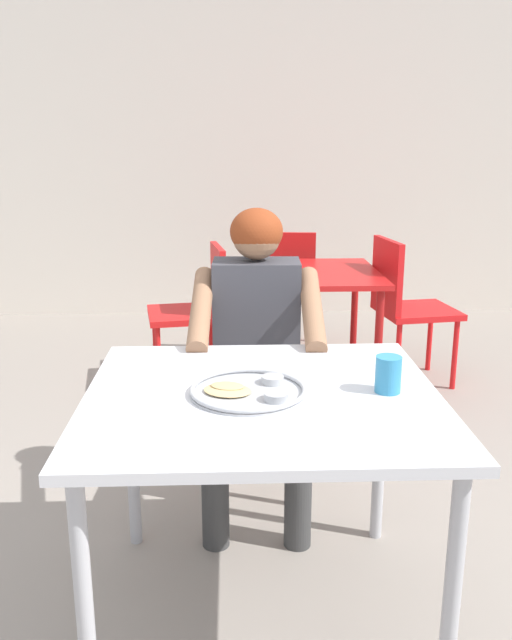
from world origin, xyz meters
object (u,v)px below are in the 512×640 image
at_px(table_foreground, 262,418).
at_px(table_background_red, 308,285).
at_px(thali_tray, 248,390).
at_px(chair_foreground, 256,373).
at_px(chair_red_right, 404,301).
at_px(chair_red_left, 198,305).
at_px(chair_red_far, 288,284).
at_px(diner_foreground, 257,335).
at_px(drinking_cup, 388,373).

bearing_deg(table_foreground, table_background_red, 79.76).
relative_size(thali_tray, chair_foreground, 0.41).
xyz_separation_m(table_background_red, chair_red_right, (0.59, 0.01, -0.10)).
relative_size(chair_foreground, chair_red_left, 0.96).
relative_size(table_background_red, chair_red_far, 0.99).
relative_size(table_foreground, table_background_red, 1.21).
height_order(chair_foreground, diner_foreground, diner_foreground).
xyz_separation_m(chair_foreground, diner_foreground, (-0.01, -0.22, 0.24)).
relative_size(chair_foreground, chair_red_far, 0.95).
xyz_separation_m(chair_red_left, chair_red_far, (0.59, 0.64, -0.01)).
height_order(table_foreground, thali_tray, thali_tray).
relative_size(thali_tray, chair_red_right, 0.38).
relative_size(table_foreground, chair_red_far, 1.19).
relative_size(drinking_cup, chair_red_left, 0.13).
bearing_deg(chair_foreground, table_background_red, 72.85).
distance_m(thali_tray, chair_red_right, 2.28).
distance_m(chair_foreground, chair_red_left, 1.19).
height_order(drinking_cup, chair_foreground, drinking_cup).
bearing_deg(diner_foreground, chair_red_left, 101.95).
bearing_deg(drinking_cup, diner_foreground, 117.52).
relative_size(table_foreground, diner_foreground, 0.85).
distance_m(table_foreground, table_background_red, 2.06).
bearing_deg(chair_red_far, chair_foreground, -99.21).
height_order(drinking_cup, chair_red_left, drinking_cup).
bearing_deg(diner_foreground, table_foreground, -90.83).
height_order(diner_foreground, table_background_red, diner_foreground).
distance_m(thali_tray, drinking_cup, 0.40).
distance_m(drinking_cup, chair_foreground, 1.01).
height_order(table_foreground, chair_red_right, chair_red_right).
distance_m(thali_tray, chair_red_far, 2.72).
distance_m(table_foreground, thali_tray, 0.10).
xyz_separation_m(thali_tray, drinking_cup, (0.40, 0.00, 0.05)).
bearing_deg(table_foreground, chair_red_far, 83.48).
bearing_deg(table_foreground, chair_foreground, 88.96).
height_order(table_foreground, table_background_red, table_foreground).
distance_m(table_background_red, chair_red_far, 0.67).
bearing_deg(thali_tray, chair_red_far, 82.64).
height_order(drinking_cup, diner_foreground, diner_foreground).
xyz_separation_m(table_background_red, chair_red_far, (-0.06, 0.66, -0.13)).
xyz_separation_m(diner_foreground, chair_red_left, (-0.29, 1.37, -0.21)).
xyz_separation_m(chair_foreground, chair_red_right, (0.94, 1.14, 0.04)).
xyz_separation_m(diner_foreground, chair_red_far, (0.30, 2.01, -0.23)).
relative_size(chair_foreground, chair_red_right, 0.92).
bearing_deg(diner_foreground, table_background_red, 75.25).
height_order(thali_tray, chair_foreground, chair_foreground).
bearing_deg(thali_tray, chair_foreground, 86.39).
bearing_deg(thali_tray, chair_red_right, 64.05).
distance_m(table_foreground, chair_red_left, 2.07).
bearing_deg(table_foreground, chair_red_right, 64.94).
distance_m(table_foreground, chair_foreground, 0.91).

